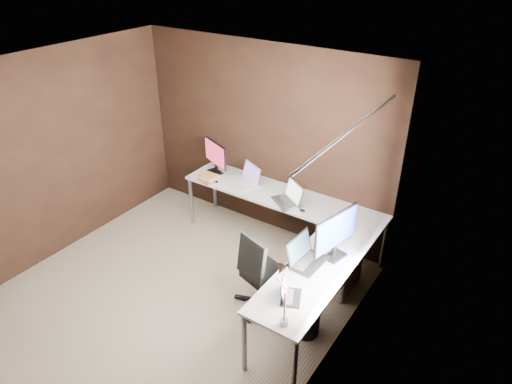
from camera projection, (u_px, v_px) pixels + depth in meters
room at (196, 204)px, 4.44m from camera, size 3.60×3.60×2.50m
desk at (288, 225)px, 5.20m from camera, size 2.65×2.25×0.73m
drawer_pedestal at (337, 264)px, 5.18m from camera, size 0.42×0.50×0.60m
monitor_left at (215, 156)px, 6.11m from camera, size 0.48×0.23×0.44m
monitor_right at (336, 233)px, 4.47m from camera, size 0.20×0.61×0.51m
laptop_white at (247, 179)px, 5.94m from camera, size 0.44×0.39×0.24m
laptop_silver at (289, 198)px, 5.50m from camera, size 0.46×0.43×0.25m
laptop_black_big at (304, 257)px, 4.50m from camera, size 0.31×0.42×0.27m
laptop_black_small at (288, 295)px, 4.06m from camera, size 0.27×0.30×0.17m
book_stack at (208, 178)px, 6.00m from camera, size 0.29×0.26×0.08m
mouse_left at (216, 182)px, 5.96m from camera, size 0.09×0.08×0.03m
mouse_corner at (302, 210)px, 5.34m from camera, size 0.09×0.07×0.03m
desk_lamp at (282, 287)px, 3.71m from camera, size 0.18×0.21×0.53m
office_chair at (263, 286)px, 4.89m from camera, size 0.53×0.55×0.95m
wastebasket at (307, 321)px, 4.61m from camera, size 0.35×0.35×0.31m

